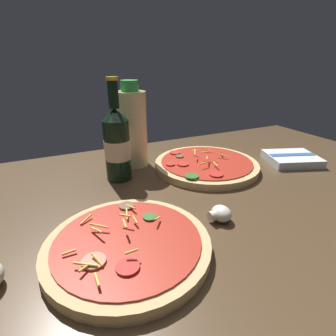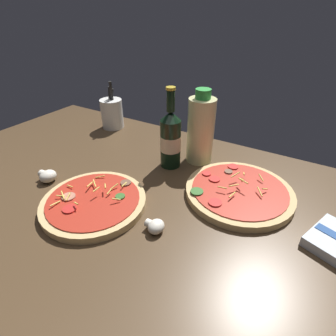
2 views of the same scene
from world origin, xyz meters
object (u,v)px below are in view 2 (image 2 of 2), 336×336
Objects in this scene: beer_bottle at (170,139)px; mushroom_right at (47,176)px; oil_bottle at (201,130)px; utensil_crock at (112,113)px; pizza_near at (94,202)px; mushroom_left at (155,226)px; pizza_far at (239,191)px.

beer_bottle reaches higher than mushroom_right.
oil_bottle reaches higher than utensil_crock.
beer_bottle is (6.57, 28.25, 8.43)cm from pizza_near.
pizza_near is at bearing -178.08° from mushroom_left.
beer_bottle is 40.32cm from utensil_crock.
oil_bottle is at bearing 46.55° from mushroom_right.
oil_bottle is 4.50× the size of mushroom_right.
mushroom_right is at bearing -134.51° from beer_bottle.
mushroom_right is (-38.97, 0.52, 0.26)cm from mushroom_left.
oil_bottle reaches higher than mushroom_right.
pizza_far is 56.10cm from mushroom_right.
utensil_crock is at bearing 158.75° from beer_bottle.
mushroom_left is 0.85× the size of mushroom_right.
pizza_near is 39.77cm from oil_bottle.
beer_bottle reaches higher than mushroom_left.
beer_bottle reaches higher than oil_bottle.
mushroom_left is at bearing -117.26° from pizza_far.
oil_bottle is at bearing 70.05° from pizza_near.
mushroom_right is at bearing -133.45° from oil_bottle.
pizza_near is 18.93cm from mushroom_left.
oil_bottle is at bearing 99.23° from mushroom_left.
pizza_near is 53.04cm from utensil_crock.
beer_bottle is at bearing -21.25° from utensil_crock.
utensil_crock reaches higher than pizza_far.
mushroom_left is 0.23× the size of utensil_crock.
utensil_crock reaches higher than mushroom_left.
mushroom_left is at bearing 1.92° from pizza_near.
oil_bottle is at bearing 50.45° from beer_bottle.
beer_bottle is 10.42cm from oil_bottle.
beer_bottle is 1.31× the size of utensil_crock.
oil_bottle is 44.77cm from utensil_crock.
oil_bottle is (13.13, 36.19, 9.97)cm from pizza_near.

